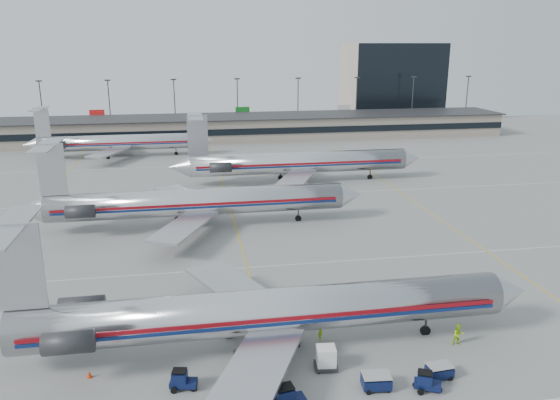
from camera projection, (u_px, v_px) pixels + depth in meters
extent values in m
plane|color=gray|center=(259.00, 307.00, 53.61)|extent=(260.00, 260.00, 0.00)
cube|color=silver|center=(248.00, 268.00, 63.08)|extent=(160.00, 0.15, 0.02)
cube|color=gray|center=(209.00, 129.00, 145.55)|extent=(160.00, 16.00, 6.00)
cube|color=black|center=(211.00, 133.00, 137.83)|extent=(160.00, 0.20, 1.60)
cube|color=#2D2D30|center=(209.00, 117.00, 144.69)|extent=(162.00, 17.00, 0.30)
cylinder|color=#38383D|center=(42.00, 109.00, 150.13)|extent=(0.30, 0.30, 15.00)
cube|color=#2D2D30|center=(39.00, 81.00, 148.03)|extent=(1.60, 0.40, 0.35)
cylinder|color=#38383D|center=(110.00, 108.00, 153.10)|extent=(0.30, 0.30, 15.00)
cube|color=#2D2D30|center=(107.00, 80.00, 150.99)|extent=(1.60, 0.40, 0.35)
cylinder|color=#38383D|center=(175.00, 107.00, 156.07)|extent=(0.30, 0.30, 15.00)
cube|color=#2D2D30|center=(173.00, 79.00, 153.96)|extent=(1.60, 0.40, 0.35)
cylinder|color=#38383D|center=(238.00, 105.00, 159.04)|extent=(0.30, 0.30, 15.00)
cube|color=#2D2D30|center=(237.00, 79.00, 156.93)|extent=(1.60, 0.40, 0.35)
cylinder|color=#38383D|center=(298.00, 104.00, 162.01)|extent=(0.30, 0.30, 15.00)
cube|color=#2D2D30|center=(298.00, 78.00, 159.90)|extent=(1.60, 0.40, 0.35)
cylinder|color=#38383D|center=(356.00, 103.00, 164.98)|extent=(0.30, 0.30, 15.00)
cube|color=#2D2D30|center=(357.00, 77.00, 162.87)|extent=(1.60, 0.40, 0.35)
cylinder|color=#38383D|center=(412.00, 102.00, 167.94)|extent=(0.30, 0.30, 15.00)
cube|color=#2D2D30|center=(414.00, 77.00, 165.84)|extent=(1.60, 0.40, 0.35)
cylinder|color=#38383D|center=(466.00, 101.00, 170.91)|extent=(0.30, 0.30, 15.00)
cube|color=#2D2D30|center=(469.00, 76.00, 168.81)|extent=(1.60, 0.40, 0.35)
cube|color=tan|center=(391.00, 82.00, 181.54)|extent=(30.00, 20.00, 25.00)
cylinder|color=silver|center=(268.00, 311.00, 45.34)|extent=(40.59, 3.75, 3.75)
cone|color=silver|center=(509.00, 291.00, 48.96)|extent=(3.25, 3.75, 3.75)
cube|color=maroon|center=(271.00, 320.00, 43.51)|extent=(38.56, 0.05, 0.36)
cube|color=navy|center=(271.00, 325.00, 43.63)|extent=(38.56, 0.05, 0.28)
cube|color=#B8B8BD|center=(235.00, 288.00, 52.01)|extent=(9.44, 13.76, 0.32)
cube|color=#B8B8BD|center=(254.00, 373.00, 38.56)|extent=(9.44, 13.76, 0.32)
cube|color=#B8B8BD|center=(19.00, 267.00, 40.77)|extent=(3.45, 0.25, 6.90)
cube|color=#B8B8BD|center=(9.00, 226.00, 39.82)|extent=(2.44, 10.65, 0.18)
cylinder|color=#2D2D30|center=(82.00, 307.00, 45.48)|extent=(3.65, 1.73, 1.73)
cylinder|color=#2D2D30|center=(69.00, 343.00, 40.01)|extent=(3.65, 1.73, 1.73)
cylinder|color=#2D2D30|center=(426.00, 326.00, 48.44)|extent=(0.20, 0.20, 1.67)
cylinder|color=#2D2D30|center=(235.00, 359.00, 43.29)|extent=(0.20, 0.20, 1.67)
cylinder|color=#2D2D30|center=(229.00, 329.00, 47.90)|extent=(0.20, 0.20, 1.67)
cylinder|color=black|center=(425.00, 331.00, 48.57)|extent=(0.91, 0.30, 0.91)
cylinder|color=silver|center=(198.00, 202.00, 76.37)|extent=(40.91, 3.78, 3.78)
cone|color=silver|center=(350.00, 195.00, 80.01)|extent=(3.27, 3.78, 3.78)
cone|color=#B8B8BD|center=(30.00, 210.00, 72.69)|extent=(3.68, 3.78, 3.78)
cube|color=maroon|center=(199.00, 205.00, 74.52)|extent=(38.87, 0.05, 0.36)
cube|color=navy|center=(199.00, 208.00, 74.64)|extent=(38.87, 0.05, 0.29)
cube|color=#B8B8BD|center=(184.00, 196.00, 83.09)|extent=(9.51, 13.87, 0.33)
cube|color=#B8B8BD|center=(184.00, 226.00, 69.54)|extent=(9.51, 13.87, 0.33)
cube|color=#B8B8BD|center=(52.00, 170.00, 71.76)|extent=(3.48, 0.26, 6.96)
cube|color=#B8B8BD|center=(46.00, 145.00, 70.80)|extent=(2.45, 10.74, 0.18)
cylinder|color=#2D2D30|center=(88.00, 199.00, 76.51)|extent=(3.68, 1.74, 1.74)
cylinder|color=#2D2D30|center=(80.00, 212.00, 70.99)|extent=(3.68, 1.74, 1.74)
cylinder|color=#2D2D30|center=(298.00, 215.00, 79.49)|extent=(0.20, 0.20, 1.69)
cylinder|color=#2D2D30|center=(177.00, 227.00, 74.30)|extent=(0.20, 0.20, 1.69)
cylinder|color=#2D2D30|center=(177.00, 216.00, 78.94)|extent=(0.20, 0.20, 1.69)
cylinder|color=black|center=(298.00, 218.00, 79.62)|extent=(0.92, 0.31, 0.92)
cylinder|color=silver|center=(300.00, 163.00, 101.02)|extent=(40.23, 3.92, 3.92)
cone|color=silver|center=(411.00, 158.00, 104.62)|extent=(3.39, 3.92, 3.92)
cone|color=#B8B8BD|center=(179.00, 167.00, 97.39)|extent=(3.81, 3.92, 3.92)
cube|color=maroon|center=(302.00, 164.00, 99.11)|extent=(38.22, 0.05, 0.37)
cube|color=navy|center=(302.00, 166.00, 99.23)|extent=(38.22, 0.05, 0.30)
cube|color=#B8B8BD|center=(281.00, 160.00, 107.98)|extent=(9.85, 14.35, 0.34)
cube|color=#B8B8BD|center=(296.00, 178.00, 93.95)|extent=(9.85, 14.35, 0.34)
cube|color=#B8B8BD|center=(198.00, 136.00, 96.43)|extent=(3.60, 0.26, 7.20)
cube|color=#B8B8BD|center=(195.00, 116.00, 95.44)|extent=(2.54, 11.12, 0.19)
cylinder|color=#2D2D30|center=(218.00, 160.00, 101.35)|extent=(3.81, 1.80, 1.80)
cylinder|color=#2D2D30|center=(221.00, 167.00, 95.63)|extent=(3.81, 1.80, 1.80)
cylinder|color=#2D2D30|center=(370.00, 174.00, 104.08)|extent=(0.21, 0.21, 1.75)
cylinder|color=#2D2D30|center=(285.00, 181.00, 98.88)|extent=(0.21, 0.21, 1.75)
cylinder|color=#2D2D30|center=(280.00, 175.00, 103.69)|extent=(0.21, 0.21, 1.75)
cylinder|color=black|center=(370.00, 177.00, 104.22)|extent=(0.95, 0.32, 0.95)
cylinder|color=silver|center=(121.00, 142.00, 123.80)|extent=(35.67, 3.47, 3.47)
cone|color=silver|center=(207.00, 140.00, 126.99)|extent=(3.00, 3.47, 3.47)
cone|color=#B8B8BD|center=(30.00, 145.00, 120.58)|extent=(3.38, 3.47, 3.47)
cube|color=maroon|center=(120.00, 143.00, 122.11)|extent=(33.89, 0.05, 0.33)
cube|color=navy|center=(120.00, 145.00, 122.21)|extent=(33.89, 0.05, 0.26)
cube|color=#B8B8BD|center=(116.00, 142.00, 129.97)|extent=(8.73, 12.73, 0.30)
cube|color=#B8B8BD|center=(109.00, 152.00, 117.53)|extent=(8.73, 12.73, 0.30)
cube|color=#B8B8BD|center=(42.00, 122.00, 119.73)|extent=(3.19, 0.23, 6.38)
cube|color=#B8B8BD|center=(39.00, 109.00, 118.85)|extent=(2.25, 9.86, 0.17)
cylinder|color=#2D2D30|center=(63.00, 141.00, 124.09)|extent=(3.38, 1.60, 1.60)
cylinder|color=#2D2D30|center=(57.00, 145.00, 119.02)|extent=(3.38, 1.60, 1.60)
cylinder|color=#2D2D30|center=(176.00, 152.00, 126.51)|extent=(0.19, 0.19, 1.55)
cylinder|color=#2D2D30|center=(108.00, 156.00, 121.90)|extent=(0.19, 0.19, 1.55)
cylinder|color=#2D2D30|center=(110.00, 152.00, 126.17)|extent=(0.19, 0.19, 1.55)
cylinder|color=black|center=(176.00, 153.00, 126.63)|extent=(0.84, 0.28, 0.84)
cube|color=#0A133A|center=(184.00, 383.00, 40.86)|extent=(2.16, 1.38, 0.45)
cube|color=#0A133A|center=(180.00, 377.00, 40.66)|extent=(1.25, 1.11, 0.82)
cube|color=black|center=(179.00, 371.00, 40.51)|extent=(1.20, 1.06, 0.07)
cylinder|color=black|center=(193.00, 381.00, 41.47)|extent=(0.51, 0.16, 0.51)
cylinder|color=black|center=(194.00, 388.00, 40.61)|extent=(0.51, 0.16, 0.51)
cylinder|color=black|center=(174.00, 383.00, 41.23)|extent=(0.51, 0.16, 0.51)
cylinder|color=black|center=(174.00, 390.00, 40.37)|extent=(0.51, 0.16, 0.51)
cube|color=#0A133A|center=(285.00, 394.00, 38.38)|extent=(1.42, 1.25, 0.95)
cube|color=black|center=(285.00, 387.00, 38.21)|extent=(1.36, 1.19, 0.08)
cylinder|color=black|center=(299.00, 399.00, 39.32)|extent=(0.59, 0.19, 0.59)
cube|color=#0A133A|center=(428.00, 385.00, 40.67)|extent=(2.20, 1.72, 0.45)
cube|color=#0A133A|center=(425.00, 379.00, 40.48)|extent=(1.35, 1.27, 0.81)
cube|color=black|center=(425.00, 372.00, 40.33)|extent=(1.29, 1.21, 0.07)
cylinder|color=black|center=(434.00, 383.00, 41.28)|extent=(0.50, 0.16, 0.50)
cylinder|color=black|center=(439.00, 390.00, 40.43)|extent=(0.50, 0.16, 0.50)
cylinder|color=black|center=(416.00, 385.00, 41.05)|extent=(0.50, 0.16, 0.50)
cylinder|color=black|center=(421.00, 392.00, 40.20)|extent=(0.50, 0.16, 0.50)
cube|color=#0A133A|center=(376.00, 382.00, 40.83)|extent=(2.25, 1.65, 0.78)
cube|color=#979797|center=(376.00, 375.00, 40.68)|extent=(2.25, 1.65, 0.07)
cylinder|color=black|center=(383.00, 380.00, 41.66)|extent=(0.40, 0.16, 0.40)
cylinder|color=black|center=(389.00, 390.00, 40.50)|extent=(0.40, 0.16, 0.40)
cylinder|color=black|center=(363.00, 383.00, 41.40)|extent=(0.40, 0.16, 0.40)
cylinder|color=black|center=(369.00, 392.00, 40.24)|extent=(0.40, 0.16, 0.40)
cube|color=#0A133A|center=(439.00, 371.00, 42.25)|extent=(2.00, 1.46, 0.70)
cube|color=#979797|center=(440.00, 365.00, 42.12)|extent=(2.00, 1.46, 0.06)
cylinder|color=black|center=(444.00, 370.00, 42.99)|extent=(0.36, 0.14, 0.36)
cylinder|color=black|center=(451.00, 378.00, 41.95)|extent=(0.36, 0.14, 0.36)
cylinder|color=black|center=(428.00, 372.00, 42.76)|extent=(0.36, 0.14, 0.36)
cylinder|color=black|center=(434.00, 380.00, 41.72)|extent=(0.36, 0.14, 0.36)
cube|color=#2D2D30|center=(326.00, 366.00, 43.48)|extent=(1.94, 1.67, 0.30)
cube|color=white|center=(326.00, 356.00, 43.23)|extent=(1.63, 1.54, 1.49)
cylinder|color=black|center=(332.00, 362.00, 44.19)|extent=(0.24, 0.12, 0.24)
cylinder|color=black|center=(336.00, 371.00, 43.07)|extent=(0.24, 0.12, 0.24)
cylinder|color=black|center=(316.00, 364.00, 43.96)|extent=(0.24, 0.12, 0.24)
cylinder|color=black|center=(319.00, 372.00, 42.84)|extent=(0.24, 0.12, 0.24)
cube|color=#979797|center=(282.00, 341.00, 46.71)|extent=(3.68, 2.47, 0.48)
cube|color=#2D2D30|center=(288.00, 329.00, 46.50)|extent=(3.58, 2.14, 1.24)
cylinder|color=black|center=(295.00, 339.00, 47.47)|extent=(0.48, 0.15, 0.48)
cylinder|color=black|center=(297.00, 345.00, 46.47)|extent=(0.48, 0.15, 0.48)
cylinder|color=black|center=(266.00, 341.00, 47.06)|extent=(0.48, 0.15, 0.48)
cylinder|color=black|center=(268.00, 348.00, 46.06)|extent=(0.48, 0.15, 0.48)
imported|color=#8AD514|center=(321.00, 331.00, 47.58)|extent=(0.63, 0.73, 1.69)
imported|color=#A1DA14|center=(458.00, 335.00, 46.71)|extent=(0.99, 0.79, 1.94)
cone|color=red|center=(386.00, 376.00, 41.99)|extent=(0.58, 0.58, 0.65)
cone|color=red|center=(89.00, 374.00, 42.30)|extent=(0.52, 0.52, 0.57)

